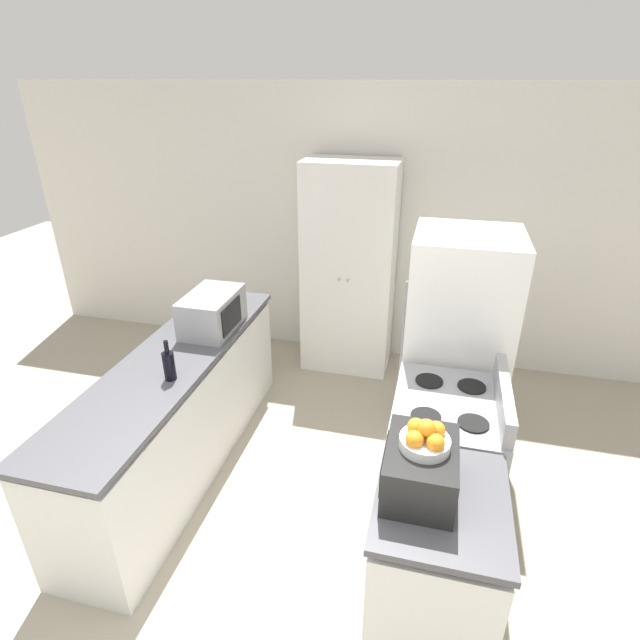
# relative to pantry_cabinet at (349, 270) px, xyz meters

# --- Properties ---
(wall_back) EXTENTS (7.00, 0.06, 2.60)m
(wall_back) POSITION_rel_pantry_cabinet_xyz_m (0.02, 0.31, 0.30)
(wall_back) COLOR silver
(wall_back) RESTS_ON ground_plane
(counter_left) EXTENTS (0.60, 2.40, 0.91)m
(counter_left) POSITION_rel_pantry_cabinet_xyz_m (-0.89, -1.75, -0.56)
(counter_left) COLOR silver
(counter_left) RESTS_ON ground_plane
(counter_right) EXTENTS (0.60, 0.72, 0.91)m
(counter_right) POSITION_rel_pantry_cabinet_xyz_m (0.94, -2.59, -0.56)
(counter_right) COLOR silver
(counter_right) RESTS_ON ground_plane
(pantry_cabinet) EXTENTS (0.83, 0.54, 1.99)m
(pantry_cabinet) POSITION_rel_pantry_cabinet_xyz_m (0.00, 0.00, 0.00)
(pantry_cabinet) COLOR white
(pantry_cabinet) RESTS_ON ground_plane
(stove) EXTENTS (0.66, 0.78, 1.07)m
(stove) POSITION_rel_pantry_cabinet_xyz_m (0.96, -1.82, -0.53)
(stove) COLOR #9E9EA3
(stove) RESTS_ON ground_plane
(refrigerator) EXTENTS (0.74, 0.69, 1.71)m
(refrigerator) POSITION_rel_pantry_cabinet_xyz_m (0.99, -1.05, -0.14)
(refrigerator) COLOR white
(refrigerator) RESTS_ON ground_plane
(microwave) EXTENTS (0.35, 0.53, 0.28)m
(microwave) POSITION_rel_pantry_cabinet_xyz_m (-0.79, -1.28, 0.06)
(microwave) COLOR #939399
(microwave) RESTS_ON counter_left
(wine_bottle) EXTENTS (0.07, 0.07, 0.27)m
(wine_bottle) POSITION_rel_pantry_cabinet_xyz_m (-0.75, -1.99, 0.02)
(wine_bottle) COLOR black
(wine_bottle) RESTS_ON counter_left
(toaster_oven) EXTENTS (0.32, 0.43, 0.24)m
(toaster_oven) POSITION_rel_pantry_cabinet_xyz_m (0.82, -2.56, 0.04)
(toaster_oven) COLOR black
(toaster_oven) RESTS_ON counter_right
(fruit_bowl) EXTENTS (0.22, 0.22, 0.15)m
(fruit_bowl) POSITION_rel_pantry_cabinet_xyz_m (0.83, -2.56, 0.21)
(fruit_bowl) COLOR silver
(fruit_bowl) RESTS_ON toaster_oven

